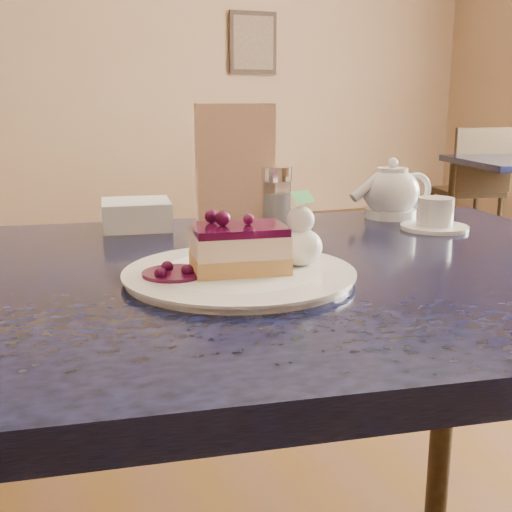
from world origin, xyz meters
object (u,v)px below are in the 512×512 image
object	(u,v)px
main_table	(233,323)
tea_set	(399,198)
cheesecake_slice	(239,249)
dessert_plate	(239,275)

from	to	relation	value
main_table	tea_set	bearing A→B (deg)	37.38
cheesecake_slice	tea_set	size ratio (longest dim) A/B	0.53
dessert_plate	tea_set	world-z (taller)	tea_set
main_table	cheesecake_slice	world-z (taller)	cheesecake_slice
dessert_plate	tea_set	bearing A→B (deg)	34.55
main_table	tea_set	xyz separation A→B (m)	(0.47, 0.27, 0.14)
cheesecake_slice	tea_set	xyz separation A→B (m)	(0.48, 0.33, 0.00)
dessert_plate	cheesecake_slice	xyz separation A→B (m)	(0.00, -0.00, 0.04)
cheesecake_slice	dessert_plate	bearing A→B (deg)	142.24
dessert_plate	tea_set	size ratio (longest dim) A/B	1.20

